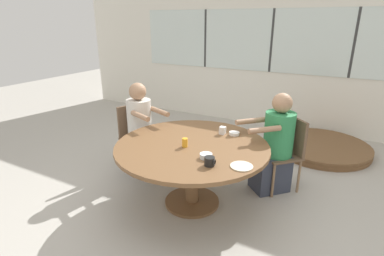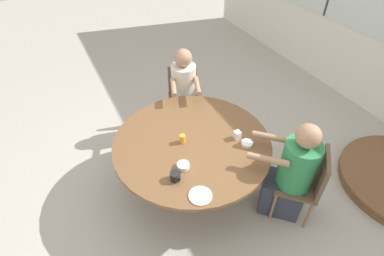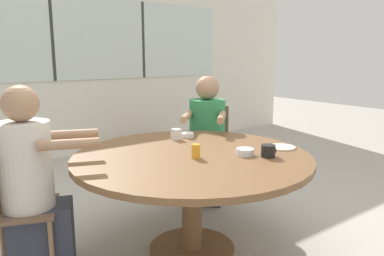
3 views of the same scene
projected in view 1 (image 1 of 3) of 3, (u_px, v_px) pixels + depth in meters
ground_plane at (192, 202)px, 3.34m from camera, size 16.00×16.00×0.00m
wall_back_with_windows at (272, 50)px, 5.37m from camera, size 8.40×0.08×2.80m
dining_table at (192, 154)px, 3.14m from camera, size 1.60×1.60×0.70m
chair_for_woman_green_shirt at (287, 147)px, 3.50m from camera, size 0.57×0.57×0.86m
chair_for_man_blue_shirt at (135, 131)px, 4.00m from camera, size 0.52×0.52×0.86m
person_woman_green_shirt at (275, 148)px, 3.45m from camera, size 0.66×0.67×1.17m
person_man_blue_shirt at (141, 133)px, 3.87m from camera, size 0.63×0.49×1.19m
coffee_mug at (210, 161)px, 2.63m from camera, size 0.10×0.09×0.08m
juice_glass at (185, 143)px, 3.03m from camera, size 0.06×0.06×0.09m
milk_carton_small at (223, 130)px, 3.37m from camera, size 0.06×0.06×0.09m
bowl_white_shallow at (234, 133)px, 3.35m from camera, size 0.12×0.12×0.03m
bowl_cereal at (206, 156)px, 2.78m from camera, size 0.12×0.12×0.05m
plate_tortillas at (242, 166)px, 2.62m from camera, size 0.20×0.20×0.01m
folded_table_stack at (321, 147)px, 4.64m from camera, size 1.43×1.43×0.12m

